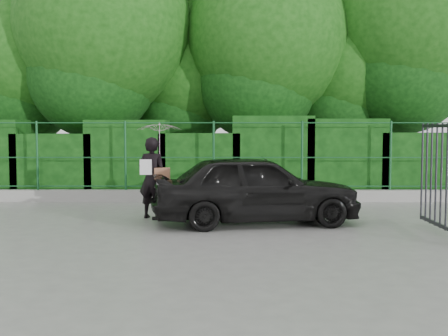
{
  "coord_description": "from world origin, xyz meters",
  "views": [
    {
      "loc": [
        0.72,
        -10.07,
        1.89
      ],
      "look_at": [
        0.68,
        1.3,
        1.1
      ],
      "focal_mm": 45.0,
      "sensor_mm": 36.0,
      "label": 1
    }
  ],
  "objects": [
    {
      "name": "car",
      "position": [
        1.3,
        1.07,
        0.7
      ],
      "size": [
        4.34,
        2.3,
        1.41
      ],
      "primitive_type": "imported",
      "rotation": [
        0.0,
        0.0,
        1.73
      ],
      "color": "black",
      "rests_on": "ground"
    },
    {
      "name": "woman",
      "position": [
        -0.74,
        1.75,
        1.33
      ],
      "size": [
        0.97,
        0.94,
        2.04
      ],
      "color": "black",
      "rests_on": "ground"
    },
    {
      "name": "kerb",
      "position": [
        0.0,
        4.5,
        0.15
      ],
      "size": [
        14.0,
        0.25,
        0.3
      ],
      "primitive_type": "cube",
      "color": "#9E9E99",
      "rests_on": "ground"
    },
    {
      "name": "trees",
      "position": [
        1.14,
        7.74,
        4.62
      ],
      "size": [
        17.1,
        6.15,
        8.08
      ],
      "color": "black",
      "rests_on": "ground"
    },
    {
      "name": "fence",
      "position": [
        0.22,
        4.5,
        1.2
      ],
      "size": [
        14.13,
        0.06,
        1.8
      ],
      "color": "#154B24",
      "rests_on": "kerb"
    },
    {
      "name": "hedge",
      "position": [
        -0.02,
        5.5,
        1.01
      ],
      "size": [
        14.2,
        1.2,
        2.25
      ],
      "color": "black",
      "rests_on": "ground"
    },
    {
      "name": "ground",
      "position": [
        0.0,
        0.0,
        0.0
      ],
      "size": [
        80.0,
        80.0,
        0.0
      ],
      "primitive_type": "plane",
      "color": "gray"
    }
  ]
}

